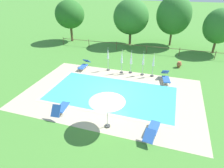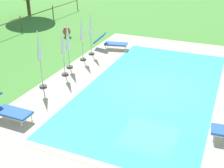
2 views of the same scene
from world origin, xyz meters
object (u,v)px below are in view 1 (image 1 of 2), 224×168
patio_umbrella_closed_row_east (154,62)px  tree_west_mid (219,26)px  sun_lounger_north_far (166,77)px  patio_umbrella_closed_row_mid_east (131,59)px  patio_umbrella_closed_row_mid_west (108,56)px  sun_lounger_north_mid (152,130)px  patio_umbrella_open_foreground (107,99)px  tree_far_west (70,14)px  patio_umbrella_closed_row_centre (143,60)px  tree_centre (131,17)px  terracotta_urn_near_fence (179,64)px  sun_lounger_north_near_steps (84,65)px  tree_far_east (174,15)px  patio_umbrella_closed_row_west (122,59)px  sun_lounger_north_end (61,108)px

patio_umbrella_closed_row_east → tree_west_mid: tree_west_mid is taller
sun_lounger_north_far → patio_umbrella_closed_row_mid_east: patio_umbrella_closed_row_mid_east is taller
patio_umbrella_closed_row_mid_west → patio_umbrella_closed_row_mid_east: bearing=1.9°
sun_lounger_north_mid → patio_umbrella_open_foreground: patio_umbrella_open_foreground is taller
tree_far_west → tree_west_mid: tree_far_west is taller
patio_umbrella_closed_row_centre → tree_centre: tree_centre is taller
patio_umbrella_open_foreground → terracotta_urn_near_fence: patio_umbrella_open_foreground is taller
patio_umbrella_open_foreground → patio_umbrella_closed_row_mid_west: 8.67m
tree_centre → sun_lounger_north_far: bearing=-60.5°
patio_umbrella_closed_row_mid_east → tree_west_mid: size_ratio=0.43×
tree_centre → sun_lounger_north_near_steps: bearing=-105.1°
patio_umbrella_closed_row_mid_west → tree_far_west: 12.35m
sun_lounger_north_far → patio_umbrella_closed_row_centre: bearing=164.4°
patio_umbrella_closed_row_centre → tree_far_east: size_ratio=0.36×
sun_lounger_north_near_steps → terracotta_urn_near_fence: bearing=19.1°
patio_umbrella_closed_row_west → sun_lounger_north_far: bearing=-6.3°
patio_umbrella_closed_row_mid_east → tree_far_west: tree_far_west is taller
sun_lounger_north_mid → patio_umbrella_closed_row_west: patio_umbrella_closed_row_west is taller
patio_umbrella_open_foreground → sun_lounger_north_near_steps: bearing=123.7°
patio_umbrella_open_foreground → patio_umbrella_closed_row_west: bearing=98.9°
terracotta_urn_near_fence → patio_umbrella_closed_row_centre: bearing=-138.3°
patio_umbrella_closed_row_east → tree_centre: (-4.40, 9.47, 2.32)m
sun_lounger_north_far → tree_west_mid: 11.37m
patio_umbrella_open_foreground → patio_umbrella_closed_row_east: size_ratio=1.00×
sun_lounger_north_mid → tree_west_mid: size_ratio=0.39×
patio_umbrella_open_foreground → patio_umbrella_closed_row_west: patio_umbrella_closed_row_west is taller
patio_umbrella_closed_row_mid_east → terracotta_urn_near_fence: patio_umbrella_closed_row_mid_east is taller
sun_lounger_north_end → tree_centre: size_ratio=0.31×
patio_umbrella_closed_row_mid_west → terracotta_urn_near_fence: 7.62m
patio_umbrella_closed_row_west → patio_umbrella_closed_row_mid_east: (0.86, 0.26, -0.00)m
patio_umbrella_closed_row_mid_east → tree_far_east: bearing=73.2°
terracotta_urn_near_fence → sun_lounger_north_end: bearing=-125.4°
tree_far_west → tree_far_east: tree_far_east is taller
sun_lounger_north_mid → tree_far_east: tree_far_east is taller
patio_umbrella_closed_row_mid_east → terracotta_urn_near_fence: 5.53m
sun_lounger_north_end → patio_umbrella_closed_row_mid_east: size_ratio=0.82×
sun_lounger_north_far → tree_west_mid: (5.14, 9.71, 2.95)m
sun_lounger_north_mid → terracotta_urn_near_fence: sun_lounger_north_mid is taller
tree_west_mid → tree_far_east: size_ratio=0.81×
sun_lounger_north_near_steps → patio_umbrella_open_foreground: bearing=-56.3°
tree_far_west → sun_lounger_north_mid: bearing=-49.6°
sun_lounger_north_far → patio_umbrella_closed_row_centre: size_ratio=0.86×
sun_lounger_north_near_steps → patio_umbrella_closed_row_east: bearing=2.1°
tree_far_west → tree_centre: (8.72, 0.89, -0.04)m
patio_umbrella_closed_row_west → tree_far_east: size_ratio=0.36×
sun_lounger_north_near_steps → sun_lounger_north_end: size_ratio=1.06×
sun_lounger_north_mid → patio_umbrella_closed_row_centre: size_ratio=0.89×
sun_lounger_north_near_steps → terracotta_urn_near_fence: sun_lounger_north_near_steps is taller
patio_umbrella_closed_row_mid_west → tree_far_west: bearing=135.3°
sun_lounger_north_end → patio_umbrella_closed_row_east: (5.29, 7.81, 1.07)m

